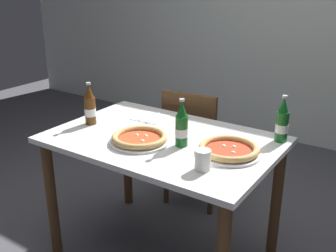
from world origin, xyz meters
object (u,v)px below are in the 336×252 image
object	(u,v)px
chair_behind_table	(194,141)
dining_table_main	(163,157)
napkin_with_cutlery	(150,117)
beer_bottle_left	(90,107)
pizza_margherita_near	(140,139)
pizza_marinara_far	(229,150)
beer_bottle_right	(282,122)
beer_bottle_center	(182,126)
paper_cup	(203,160)

from	to	relation	value
chair_behind_table	dining_table_main	bearing A→B (deg)	96.67
napkin_with_cutlery	beer_bottle_left	bearing A→B (deg)	-129.62
pizza_margherita_near	pizza_marinara_far	size ratio (longest dim) A/B	0.98
dining_table_main	beer_bottle_right	size ratio (longest dim) A/B	4.86
beer_bottle_center	chair_behind_table	bearing A→B (deg)	114.34
pizza_marinara_far	beer_bottle_right	world-z (taller)	beer_bottle_right
paper_cup	chair_behind_table	bearing A→B (deg)	121.93
chair_behind_table	beer_bottle_right	world-z (taller)	beer_bottle_right
pizza_margherita_near	napkin_with_cutlery	bearing A→B (deg)	117.78
pizza_margherita_near	napkin_with_cutlery	distance (m)	0.38
beer_bottle_center	pizza_margherita_near	bearing A→B (deg)	-157.34
pizza_marinara_far	pizza_margherita_near	bearing A→B (deg)	-164.28
paper_cup	beer_bottle_right	bearing A→B (deg)	71.00
chair_behind_table	napkin_with_cutlery	size ratio (longest dim) A/B	4.49
pizza_margherita_near	paper_cup	distance (m)	0.43
paper_cup	napkin_with_cutlery	bearing A→B (deg)	144.32
pizza_marinara_far	beer_bottle_right	xyz separation A→B (m)	(0.16, 0.30, 0.08)
beer_bottle_right	napkin_with_cutlery	distance (m)	0.79
beer_bottle_right	beer_bottle_left	bearing A→B (deg)	-160.41
pizza_margherita_near	beer_bottle_center	distance (m)	0.23
beer_bottle_right	dining_table_main	bearing A→B (deg)	-150.66
chair_behind_table	pizza_margherita_near	world-z (taller)	chair_behind_table
beer_bottle_center	paper_cup	size ratio (longest dim) A/B	2.60
napkin_with_cutlery	beer_bottle_center	bearing A→B (deg)	-33.74
dining_table_main	chair_behind_table	bearing A→B (deg)	104.08
beer_bottle_left	beer_bottle_center	bearing A→B (deg)	1.94
chair_behind_table	beer_bottle_left	xyz separation A→B (m)	(-0.32, -0.67, 0.37)
beer_bottle_right	paper_cup	size ratio (longest dim) A/B	2.60
pizza_marinara_far	beer_bottle_right	distance (m)	0.35
beer_bottle_center	paper_cup	world-z (taller)	beer_bottle_center
chair_behind_table	beer_bottle_right	distance (m)	0.84
pizza_margherita_near	pizza_marinara_far	bearing A→B (deg)	15.72
chair_behind_table	beer_bottle_right	size ratio (longest dim) A/B	3.44
chair_behind_table	paper_cup	world-z (taller)	chair_behind_table
pizza_margherita_near	beer_bottle_right	size ratio (longest dim) A/B	1.28
dining_table_main	napkin_with_cutlery	size ratio (longest dim) A/B	6.34
beer_bottle_center	napkin_with_cutlery	distance (m)	0.47
beer_bottle_left	beer_bottle_right	size ratio (longest dim) A/B	1.00
beer_bottle_center	beer_bottle_right	bearing A→B (deg)	40.25
beer_bottle_right	chair_behind_table	bearing A→B (deg)	155.97
beer_bottle_right	paper_cup	world-z (taller)	beer_bottle_right
dining_table_main	napkin_with_cutlery	world-z (taller)	napkin_with_cutlery
chair_behind_table	paper_cup	bearing A→B (deg)	114.51
dining_table_main	pizza_marinara_far	world-z (taller)	pizza_marinara_far
napkin_with_cutlery	pizza_margherita_near	bearing A→B (deg)	-62.22
pizza_marinara_far	napkin_with_cutlery	world-z (taller)	pizza_marinara_far
chair_behind_table	beer_bottle_left	world-z (taller)	beer_bottle_left
beer_bottle_right	paper_cup	distance (m)	0.55
beer_bottle_left	paper_cup	distance (m)	0.85
pizza_margherita_near	napkin_with_cutlery	xyz separation A→B (m)	(-0.18, 0.34, -0.02)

